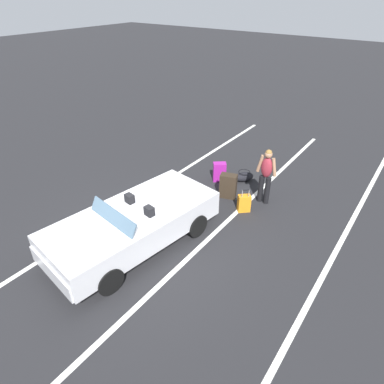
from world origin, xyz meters
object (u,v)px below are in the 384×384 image
(traveler_person, at_px, (266,174))
(suitcase_small_carryon, at_px, (244,203))
(suitcase_large_black, at_px, (228,186))
(duffel_bag, at_px, (244,177))
(suitcase_medium_bright, at_px, (219,172))
(convertible_car, at_px, (127,228))

(traveler_person, bearing_deg, suitcase_small_carryon, -18.14)
(suitcase_large_black, distance_m, duffel_bag, 1.13)
(suitcase_large_black, height_order, suitcase_medium_bright, suitcase_large_black)
(suitcase_medium_bright, bearing_deg, suitcase_large_black, 8.02)
(convertible_car, xyz_separation_m, suitcase_large_black, (-3.35, 0.74, -0.22))
(suitcase_medium_bright, distance_m, traveler_person, 1.82)
(convertible_car, relative_size, suitcase_large_black, 5.87)
(duffel_bag, bearing_deg, suitcase_large_black, 3.28)
(suitcase_medium_bright, relative_size, duffel_bag, 0.90)
(convertible_car, bearing_deg, suitcase_large_black, 175.83)
(suitcase_small_carryon, bearing_deg, duffel_bag, -15.36)
(convertible_car, height_order, traveler_person, traveler_person)
(suitcase_small_carryon, bearing_deg, traveler_person, -60.80)
(suitcase_medium_bright, xyz_separation_m, traveler_person, (0.31, 1.68, 0.62))
(convertible_car, bearing_deg, duffel_bag, 179.65)
(duffel_bag, distance_m, traveler_person, 1.48)
(convertible_car, xyz_separation_m, traveler_person, (-3.72, 1.70, 0.34))
(suitcase_medium_bright, bearing_deg, traveler_person, 40.64)
(suitcase_large_black, relative_size, suitcase_small_carryon, 1.02)
(suitcase_large_black, height_order, traveler_person, traveler_person)
(suitcase_small_carryon, bearing_deg, convertible_car, 109.91)
(convertible_car, relative_size, duffel_bag, 6.33)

